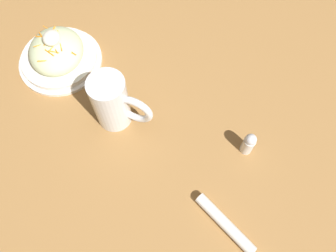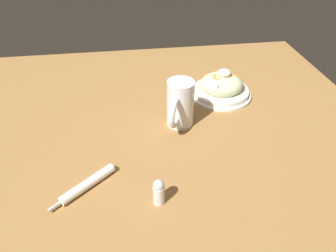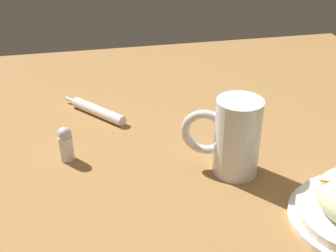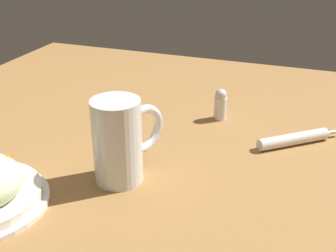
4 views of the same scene
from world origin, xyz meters
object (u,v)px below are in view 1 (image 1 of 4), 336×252
beer_mug (113,104)px  napkin_roll (226,224)px  salad_plate (58,54)px  salt_shaker (249,143)px

beer_mug → napkin_roll: (-0.29, -0.25, -0.06)m
salad_plate → salt_shaker: size_ratio=3.08×
napkin_roll → salt_shaker: size_ratio=2.17×
salad_plate → beer_mug: size_ratio=1.48×
salad_plate → napkin_roll: size_ratio=1.42×
salad_plate → napkin_roll: 0.63m
beer_mug → salt_shaker: 0.34m
salt_shaker → beer_mug: bearing=71.4°
salad_plate → beer_mug: (-0.19, -0.16, 0.03)m
napkin_roll → salt_shaker: bearing=-22.6°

